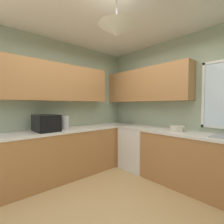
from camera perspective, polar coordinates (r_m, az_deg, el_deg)
name	(u,v)px	position (r m, az deg, el deg)	size (l,w,h in m)	color
ground_plane	(116,215)	(2.37, 1.55, -32.74)	(7.79, 7.79, 0.00)	tan
room_shell	(124,79)	(2.54, 4.31, 11.60)	(3.66, 3.54, 2.73)	#9EAD8E
counter_run_left	(64,153)	(3.30, -16.58, -13.72)	(0.65, 3.15, 0.91)	#AD7542
counter_run_back	(185,159)	(3.12, 24.34, -14.77)	(2.75, 0.65, 0.91)	#AD7542
dishwasher	(137,148)	(3.62, 8.98, -12.59)	(0.60, 0.60, 0.87)	white
microwave	(46,123)	(3.06, -22.28, -3.60)	(0.48, 0.36, 0.29)	black
kettle	(65,123)	(3.18, -16.19, -3.66)	(0.14, 0.14, 0.25)	#B7B7BC
bowl	(177,129)	(3.07, 22.01, -5.45)	(0.24, 0.24, 0.09)	beige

